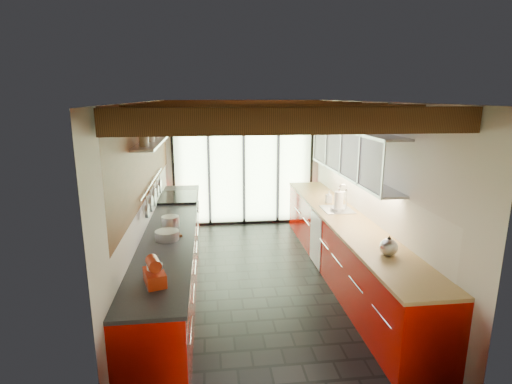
% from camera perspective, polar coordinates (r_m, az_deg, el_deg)
% --- Properties ---
extents(ground, '(5.50, 5.50, 0.00)m').
position_cam_1_polar(ground, '(6.14, 0.64, -12.30)').
color(ground, black).
rests_on(ground, ground).
extents(room_shell, '(5.50, 5.50, 5.50)m').
position_cam_1_polar(room_shell, '(5.62, 0.69, 3.06)').
color(room_shell, silver).
rests_on(room_shell, ground).
extents(ceiling_beams, '(3.14, 5.06, 4.90)m').
position_cam_1_polar(ceiling_beams, '(5.90, 0.22, 11.47)').
color(ceiling_beams, '#593316').
rests_on(ceiling_beams, ground).
extents(glass_door, '(2.95, 0.10, 2.90)m').
position_cam_1_polar(glass_door, '(8.26, -1.77, 6.47)').
color(glass_door, '#C6EAAD').
rests_on(glass_door, ground).
extents(left_counter, '(0.68, 5.00, 0.92)m').
position_cam_1_polar(left_counter, '(5.93, -11.79, -8.68)').
color(left_counter, '#AE0900').
rests_on(left_counter, ground).
extents(range_stove, '(0.66, 0.90, 0.97)m').
position_cam_1_polar(range_stove, '(7.29, -10.88, -4.32)').
color(range_stove, silver).
rests_on(range_stove, ground).
extents(right_counter, '(0.68, 5.00, 0.92)m').
position_cam_1_polar(right_counter, '(6.24, 12.44, -7.59)').
color(right_counter, '#AE0900').
rests_on(right_counter, ground).
extents(sink_assembly, '(0.45, 0.52, 0.43)m').
position_cam_1_polar(sink_assembly, '(6.44, 11.62, -2.18)').
color(sink_assembly, silver).
rests_on(sink_assembly, right_counter).
extents(upper_cabinets_right, '(0.34, 3.00, 3.00)m').
position_cam_1_polar(upper_cabinets_right, '(6.22, 13.55, 5.54)').
color(upper_cabinets_right, silver).
rests_on(upper_cabinets_right, ground).
extents(left_wall_fixtures, '(0.28, 2.60, 0.96)m').
position_cam_1_polar(left_wall_fixtures, '(5.77, -14.22, 4.85)').
color(left_wall_fixtures, silver).
rests_on(left_wall_fixtures, ground).
extents(stand_mixer, '(0.26, 0.35, 0.28)m').
position_cam_1_polar(stand_mixer, '(4.01, -14.29, -11.12)').
color(stand_mixer, red).
rests_on(stand_mixer, left_counter).
extents(pot_large, '(0.27, 0.27, 0.15)m').
position_cam_1_polar(pot_large, '(5.62, -12.12, -4.16)').
color(pot_large, silver).
rests_on(pot_large, left_counter).
extents(pot_small, '(0.31, 0.31, 0.11)m').
position_cam_1_polar(pot_small, '(5.15, -12.59, -6.05)').
color(pot_small, silver).
rests_on(pot_small, left_counter).
extents(cutting_board, '(0.37, 0.42, 0.03)m').
position_cam_1_polar(cutting_board, '(5.34, -12.38, -5.82)').
color(cutting_board, brown).
rests_on(cutting_board, left_counter).
extents(kettle, '(0.27, 0.28, 0.24)m').
position_cam_1_polar(kettle, '(4.79, 18.42, -7.34)').
color(kettle, silver).
rests_on(kettle, right_counter).
extents(paper_towel, '(0.17, 0.17, 0.37)m').
position_cam_1_polar(paper_towel, '(6.34, 11.74, -1.36)').
color(paper_towel, white).
rests_on(paper_towel, right_counter).
extents(soap_bottle, '(0.10, 0.10, 0.21)m').
position_cam_1_polar(soap_bottle, '(6.83, 10.36, -0.68)').
color(soap_bottle, silver).
rests_on(soap_bottle, right_counter).
extents(bowl, '(0.30, 0.30, 0.06)m').
position_cam_1_polar(bowl, '(6.41, 11.58, -2.38)').
color(bowl, silver).
rests_on(bowl, right_counter).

